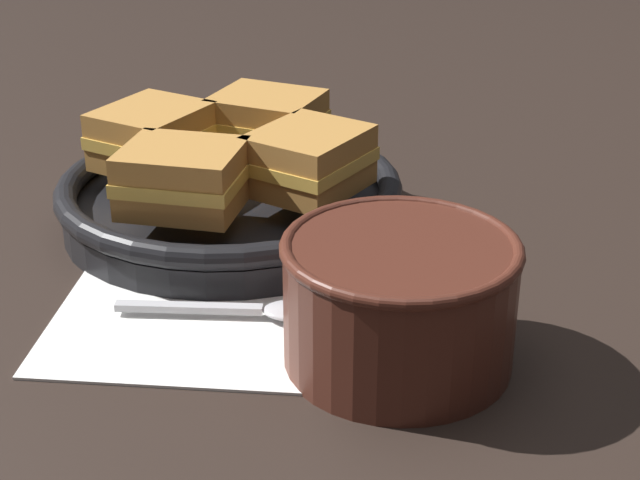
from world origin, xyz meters
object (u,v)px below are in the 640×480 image
sandwich_far_left (309,160)px  spoon (267,310)px  sandwich_near_right (183,178)px  sandwich_near_left (152,136)px  sandwich_far_right (267,121)px  soup_bowl (399,295)px  skillet (230,200)px

sandwich_far_left → spoon: bearing=-99.3°
spoon → sandwich_near_right: bearing=128.5°
sandwich_near_left → sandwich_far_right: same height
spoon → sandwich_near_left: 0.21m
soup_bowl → sandwich_near_right: 0.20m
soup_bowl → sandwich_far_left: 0.18m
sandwich_near_right → soup_bowl: bearing=-41.0°
skillet → sandwich_near_right: 0.08m
sandwich_near_left → sandwich_far_right: 0.10m
soup_bowl → skillet: (-0.13, 0.20, -0.02)m
spoon → sandwich_near_left: bearing=122.0°
sandwich_near_right → sandwich_far_left: same height
skillet → sandwich_near_right: size_ratio=2.82×
soup_bowl → sandwich_near_right: bearing=139.0°
skillet → sandwich_far_right: size_ratio=2.58×
sandwich_near_left → sandwich_near_right: bearing=-65.9°
soup_bowl → sandwich_far_right: bearing=111.6°
soup_bowl → sandwich_far_left: sandwich_far_left is taller
spoon → sandwich_near_right: size_ratio=1.50×
sandwich_far_left → soup_bowl: bearing=-69.7°
spoon → skillet: bearing=106.6°
sandwich_far_left → sandwich_near_right: bearing=-155.9°
sandwich_far_left → sandwich_near_left: bearing=159.1°
skillet → sandwich_far_left: (0.06, -0.02, 0.04)m
spoon → skillet: skillet is taller
skillet → sandwich_near_right: (-0.02, -0.06, 0.04)m
spoon → sandwich_far_right: size_ratio=1.37×
soup_bowl → sandwich_far_right: 0.28m
spoon → skillet: size_ratio=0.53×
sandwich_far_left → sandwich_far_right: same height
sandwich_far_left → sandwich_far_right: (-0.04, 0.09, 0.00)m
spoon → skillet: 0.16m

